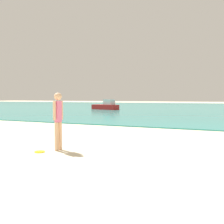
{
  "coord_description": "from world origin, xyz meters",
  "views": [
    {
      "loc": [
        2.89,
        -1.75,
        1.57
      ],
      "look_at": [
        -0.54,
        5.7,
        1.12
      ],
      "focal_mm": 42.13,
      "sensor_mm": 36.0,
      "label": 1
    }
  ],
  "objects": [
    {
      "name": "water",
      "position": [
        0.0,
        41.32,
        0.03
      ],
      "size": [
        160.0,
        60.0,
        0.06
      ],
      "primitive_type": "cube",
      "color": "teal",
      "rests_on": "ground"
    },
    {
      "name": "person_standing",
      "position": [
        -1.79,
        4.62,
        0.97
      ],
      "size": [
        0.23,
        0.39,
        1.71
      ],
      "rotation": [
        0.0,
        0.0,
        4.61
      ],
      "color": "#DDAD84",
      "rests_on": "ground"
    },
    {
      "name": "frisbee",
      "position": [
        -2.11,
        4.15,
        0.01
      ],
      "size": [
        0.29,
        0.29,
        0.03
      ],
      "primitive_type": "cylinder",
      "color": "yellow",
      "rests_on": "ground"
    },
    {
      "name": "boat_far",
      "position": [
        -11.68,
        28.06,
        0.5
      ],
      "size": [
        3.94,
        2.27,
        1.27
      ],
      "rotation": [
        0.0,
        0.0,
        2.84
      ],
      "color": "red",
      "rests_on": "water"
    }
  ]
}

